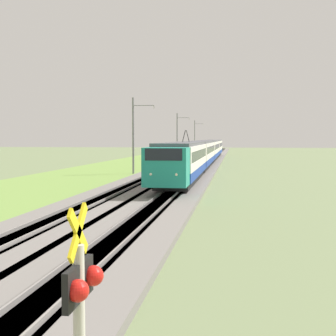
% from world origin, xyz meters
% --- Properties ---
extents(ballast_main, '(240.00, 4.40, 0.30)m').
position_xyz_m(ballast_main, '(50.00, 0.00, 0.15)').
color(ballast_main, slate).
rests_on(ballast_main, ground).
extents(ballast_adjacent, '(240.00, 4.40, 0.30)m').
position_xyz_m(ballast_adjacent, '(50.00, -4.00, 0.15)').
color(ballast_adjacent, slate).
rests_on(ballast_adjacent, ground).
extents(track_main, '(240.00, 1.57, 0.45)m').
position_xyz_m(track_main, '(50.00, 0.00, 0.16)').
color(track_main, '#4C4238').
rests_on(track_main, ground).
extents(track_adjacent, '(240.00, 1.57, 0.45)m').
position_xyz_m(track_adjacent, '(50.00, -4.00, 0.16)').
color(track_adjacent, '#4C4238').
rests_on(track_adjacent, ground).
extents(grass_verge, '(240.00, 13.59, 0.12)m').
position_xyz_m(grass_verge, '(50.00, 7.11, 0.06)').
color(grass_verge, olive).
rests_on(grass_verge, ground).
extents(passenger_train, '(78.93, 3.01, 4.88)m').
position_xyz_m(passenger_train, '(63.69, -4.00, 2.27)').
color(passenger_train, teal).
rests_on(passenger_train, ground).
extents(catenary_mast_mid, '(0.22, 2.56, 8.71)m').
position_xyz_m(catenary_mast_mid, '(46.55, 2.90, 4.50)').
color(catenary_mast_mid, slate).
rests_on(catenary_mast_mid, ground).
extents(catenary_mast_far, '(0.22, 2.56, 9.07)m').
position_xyz_m(catenary_mast_far, '(86.65, 2.90, 4.68)').
color(catenary_mast_far, slate).
rests_on(catenary_mast_far, ground).
extents(catenary_mast_distant, '(0.22, 2.56, 9.10)m').
position_xyz_m(catenary_mast_distant, '(126.74, 2.90, 4.69)').
color(catenary_mast_distant, slate).
rests_on(catenary_mast_distant, ground).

